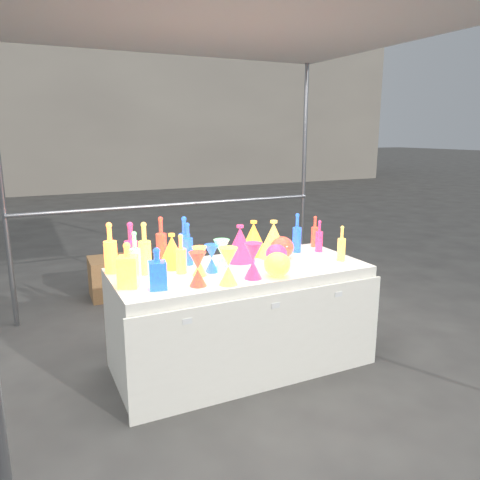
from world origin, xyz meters
name	(u,v)px	position (x,y,z in m)	size (l,w,h in m)	color
ground	(240,363)	(0.00, 0.00, 0.00)	(80.00, 80.00, 0.00)	#5B5954
canopy_tent	(239,20)	(0.00, 0.01, 2.38)	(3.15, 3.15, 2.46)	gray
display_table	(241,317)	(0.00, -0.01, 0.37)	(1.84, 0.83, 0.75)	white
background_building	(173,95)	(4.00, 14.00, 3.00)	(14.00, 6.00, 6.00)	#A29887
cardboard_box_closed	(118,277)	(-0.51, 1.91, 0.21)	(0.57, 0.42, 0.42)	#AB7B4D
cardboard_box_flat	(187,276)	(0.34, 2.16, 0.03)	(0.80, 0.57, 0.07)	#AB7B4D
bottle_0	(110,248)	(-0.85, 0.26, 0.93)	(0.09, 0.09, 0.35)	#F7174A
bottle_1	(188,244)	(-0.31, 0.22, 0.91)	(0.07, 0.07, 0.31)	#178345
bottle_2	(161,240)	(-0.47, 0.35, 0.92)	(0.08, 0.08, 0.35)	orange
bottle_3	(131,247)	(-0.72, 0.21, 0.93)	(0.09, 0.09, 0.35)	#1B379D
bottle_4	(145,248)	(-0.65, 0.13, 0.93)	(0.08, 0.08, 0.36)	#117064
bottle_5	(135,255)	(-0.73, 0.05, 0.91)	(0.07, 0.07, 0.32)	#D029AB
bottle_6	(181,254)	(-0.42, 0.05, 0.89)	(0.07, 0.07, 0.27)	#F7174A
bottle_7	(184,240)	(-0.32, 0.26, 0.93)	(0.08, 0.08, 0.35)	#178345
decanter_0	(128,265)	(-0.81, -0.09, 0.89)	(0.12, 0.12, 0.29)	#F7174A
decanter_2	(157,268)	(-0.66, -0.21, 0.88)	(0.11, 0.11, 0.26)	#178345
hourglass_0	(198,269)	(-0.42, -0.26, 0.86)	(0.11, 0.11, 0.22)	orange
hourglass_1	(253,261)	(-0.03, -0.27, 0.87)	(0.12, 0.12, 0.24)	#1B379D
hourglass_2	(228,266)	(-0.23, -0.32, 0.87)	(0.12, 0.12, 0.24)	#117064
hourglass_3	(222,255)	(-0.15, -0.03, 0.86)	(0.11, 0.11, 0.22)	#D029AB
hourglass_4	(200,261)	(-0.33, -0.06, 0.85)	(0.10, 0.10, 0.20)	#F7174A
hourglass_5	(212,258)	(-0.22, -0.02, 0.85)	(0.10, 0.10, 0.19)	#178345
globe_0	(277,266)	(0.13, -0.30, 0.82)	(0.18, 0.18, 0.15)	#F7174A
globe_2	(281,249)	(0.39, 0.09, 0.83)	(0.19, 0.19, 0.15)	orange
globe_3	(276,255)	(0.29, -0.01, 0.81)	(0.16, 0.16, 0.13)	#1B379D
lampshade_0	(172,250)	(-0.43, 0.21, 0.87)	(0.21, 0.21, 0.25)	#D5EF32
lampshade_1	(254,238)	(0.25, 0.28, 0.89)	(0.23, 0.23, 0.27)	#D5EF32
lampshade_2	(240,243)	(0.07, 0.15, 0.89)	(0.23, 0.23, 0.28)	#1B379D
lampshade_3	(273,239)	(0.35, 0.15, 0.89)	(0.25, 0.25, 0.29)	#117064
bottle_8	(297,233)	(0.60, 0.20, 0.91)	(0.07, 0.07, 0.32)	#178345
bottle_9	(315,231)	(0.84, 0.29, 0.88)	(0.06, 0.06, 0.26)	orange
bottle_10	(319,236)	(0.77, 0.13, 0.88)	(0.06, 0.06, 0.26)	#1B379D
bottle_11	(342,243)	(0.76, -0.17, 0.88)	(0.06, 0.06, 0.27)	#117064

